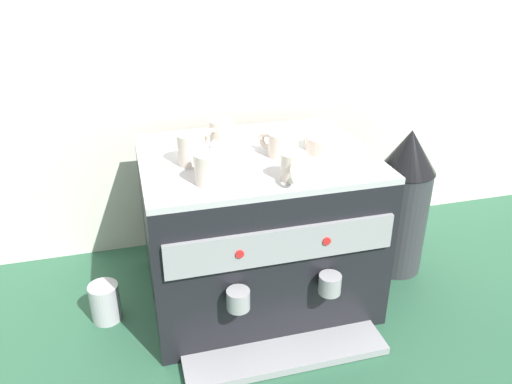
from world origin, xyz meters
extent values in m
plane|color=#28563D|center=(0.00, 0.00, 0.00)|extent=(4.00, 4.00, 0.00)
cube|color=silver|center=(0.00, 0.36, 0.46)|extent=(2.80, 0.03, 0.91)
cube|color=black|center=(0.00, 0.00, 0.21)|extent=(0.61, 0.48, 0.43)
cube|color=#B7B7BC|center=(0.00, 0.00, 0.43)|extent=(0.61, 0.48, 0.02)
cube|color=#939399|center=(0.00, -0.24, 0.31)|extent=(0.56, 0.01, 0.09)
cylinder|color=red|center=(-0.11, -0.25, 0.31)|extent=(0.02, 0.01, 0.02)
cylinder|color=red|center=(0.11, -0.25, 0.31)|extent=(0.02, 0.01, 0.02)
cube|color=#939399|center=(0.00, -0.29, 0.01)|extent=(0.52, 0.12, 0.02)
cylinder|color=#939399|center=(-0.12, -0.27, 0.19)|extent=(0.06, 0.06, 0.05)
cylinder|color=#939399|center=(0.12, -0.27, 0.19)|extent=(0.06, 0.06, 0.05)
cylinder|color=beige|center=(0.07, -0.03, 0.47)|extent=(0.08, 0.08, 0.06)
torus|color=beige|center=(0.03, 0.01, 0.47)|extent=(0.04, 0.05, 0.05)
cylinder|color=beige|center=(-0.17, -0.02, 0.48)|extent=(0.07, 0.07, 0.08)
torus|color=beige|center=(-0.14, 0.01, 0.48)|extent=(0.05, 0.05, 0.06)
cylinder|color=beige|center=(0.04, -0.17, 0.48)|extent=(0.06, 0.06, 0.07)
torus|color=beige|center=(0.03, -0.21, 0.48)|extent=(0.03, 0.05, 0.05)
cylinder|color=beige|center=(-0.07, 0.09, 0.48)|extent=(0.07, 0.07, 0.07)
torus|color=beige|center=(-0.11, 0.06, 0.48)|extent=(0.05, 0.04, 0.05)
cylinder|color=beige|center=(-0.15, -0.14, 0.48)|extent=(0.07, 0.07, 0.07)
torus|color=beige|center=(-0.17, -0.10, 0.48)|extent=(0.03, 0.05, 0.05)
cylinder|color=beige|center=(0.20, -0.02, 0.46)|extent=(0.13, 0.13, 0.04)
cylinder|color=beige|center=(0.20, -0.02, 0.45)|extent=(0.07, 0.07, 0.01)
cylinder|color=beige|center=(-0.07, -0.03, 0.46)|extent=(0.10, 0.10, 0.04)
cylinder|color=beige|center=(-0.07, -0.03, 0.45)|extent=(0.05, 0.05, 0.01)
cylinder|color=#333338|center=(0.46, 0.01, 0.17)|extent=(0.16, 0.16, 0.34)
cone|color=black|center=(0.46, 0.01, 0.40)|extent=(0.17, 0.17, 0.13)
cylinder|color=#B7B7BC|center=(-0.43, -0.02, 0.06)|extent=(0.08, 0.08, 0.11)
camera|label=1|loc=(-0.32, -1.20, 0.95)|focal=35.67mm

